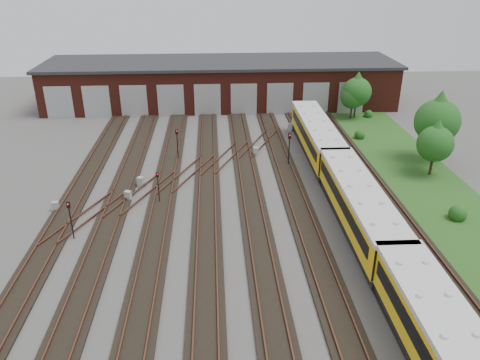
{
  "coord_description": "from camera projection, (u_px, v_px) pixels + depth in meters",
  "views": [
    {
      "loc": [
        -1.26,
        -28.88,
        19.59
      ],
      "look_at": [
        0.95,
        8.4,
        2.0
      ],
      "focal_mm": 35.0,
      "sensor_mm": 36.0,
      "label": 1
    }
  ],
  "objects": [
    {
      "name": "tree_0",
      "position": [
        357.0,
        88.0,
        62.28
      ],
      "size": [
        3.85,
        3.85,
        6.38
      ],
      "color": "#2E2115",
      "rests_on": "ground"
    },
    {
      "name": "signal_mast_1",
      "position": [
        158.0,
        184.0,
        40.79
      ],
      "size": [
        0.25,
        0.24,
        3.0
      ],
      "rotation": [
        0.0,
        0.0,
        0.27
      ],
      "color": "black",
      "rests_on": "ground"
    },
    {
      "name": "bush_1",
      "position": [
        360.0,
        134.0,
        56.39
      ],
      "size": [
        1.26,
        1.26,
        1.26
      ],
      "primitive_type": "sphere",
      "color": "#174915",
      "rests_on": "ground"
    },
    {
      "name": "maintenance_shed",
      "position": [
        221.0,
        82.0,
        69.23
      ],
      "size": [
        51.0,
        12.5,
        6.35
      ],
      "color": "#581F16",
      "rests_on": "ground"
    },
    {
      "name": "relay_cabinet_3",
      "position": [
        290.0,
        127.0,
        59.06
      ],
      "size": [
        0.67,
        0.6,
        0.95
      ],
      "primitive_type": "cube",
      "rotation": [
        0.0,
        0.0,
        -0.24
      ],
      "color": "#999C9E",
      "rests_on": "ground"
    },
    {
      "name": "signal_mast_3",
      "position": [
        289.0,
        145.0,
        48.31
      ],
      "size": [
        0.29,
        0.27,
        3.55
      ],
      "rotation": [
        0.0,
        0.0,
        0.05
      ],
      "color": "black",
      "rests_on": "ground"
    },
    {
      "name": "tree_3",
      "position": [
        436.0,
        140.0,
        45.5
      ],
      "size": [
        3.53,
        3.53,
        5.85
      ],
      "color": "#2E2115",
      "rests_on": "ground"
    },
    {
      "name": "bush_0",
      "position": [
        458.0,
        211.0,
        38.71
      ],
      "size": [
        1.48,
        1.48,
        1.48
      ],
      "primitive_type": "sphere",
      "color": "#174915",
      "rests_on": "ground"
    },
    {
      "name": "relay_cabinet_4",
      "position": [
        256.0,
        152.0,
        51.53
      ],
      "size": [
        0.62,
        0.54,
        0.95
      ],
      "primitive_type": "cube",
      "rotation": [
        0.0,
        0.0,
        -0.13
      ],
      "color": "#999C9E",
      "rests_on": "ground"
    },
    {
      "name": "ground",
      "position": [
        234.0,
        253.0,
        34.49
      ],
      "size": [
        120.0,
        120.0,
        0.0
      ],
      "primitive_type": "plane",
      "color": "#4B4946",
      "rests_on": "ground"
    },
    {
      "name": "signal_mast_0",
      "position": [
        70.0,
        215.0,
        35.45
      ],
      "size": [
        0.25,
        0.24,
        3.21
      ],
      "rotation": [
        0.0,
        0.0,
        -0.02
      ],
      "color": "black",
      "rests_on": "ground"
    },
    {
      "name": "tree_2",
      "position": [
        438.0,
        116.0,
        48.4
      ],
      "size": [
        4.65,
        4.65,
        7.71
      ],
      "color": "#2E2115",
      "rests_on": "ground"
    },
    {
      "name": "grass_verge",
      "position": [
        428.0,
        187.0,
        44.53
      ],
      "size": [
        8.0,
        55.0,
        0.05
      ],
      "primitive_type": "cube",
      "color": "#21511B",
      "rests_on": "ground"
    },
    {
      "name": "bush_2",
      "position": [
        369.0,
        113.0,
        64.14
      ],
      "size": [
        1.17,
        1.17,
        1.17
      ],
      "primitive_type": "sphere",
      "color": "#174915",
      "rests_on": "ground"
    },
    {
      "name": "relay_cabinet_1",
      "position": [
        141.0,
        182.0,
        44.47
      ],
      "size": [
        0.7,
        0.64,
        0.95
      ],
      "primitive_type": "cube",
      "rotation": [
        0.0,
        0.0,
        -0.34
      ],
      "color": "#999C9E",
      "rests_on": "ground"
    },
    {
      "name": "relay_cabinet_2",
      "position": [
        128.0,
        196.0,
        41.89
      ],
      "size": [
        0.67,
        0.62,
        0.91
      ],
      "primitive_type": "cube",
      "rotation": [
        0.0,
        0.0,
        -0.36
      ],
      "color": "#999C9E",
      "rests_on": "ground"
    },
    {
      "name": "signal_mast_2",
      "position": [
        177.0,
        140.0,
        49.74
      ],
      "size": [
        0.3,
        0.28,
        3.45
      ],
      "rotation": [
        0.0,
        0.0,
        0.25
      ],
      "color": "black",
      "rests_on": "ground"
    },
    {
      "name": "relay_cabinet_0",
      "position": [
        56.0,
        206.0,
        40.14
      ],
      "size": [
        0.55,
        0.47,
        0.87
      ],
      "primitive_type": "cube",
      "rotation": [
        0.0,
        0.0,
        0.06
      ],
      "color": "#999C9E",
      "rests_on": "ground"
    },
    {
      "name": "metro_train",
      "position": [
        358.0,
        205.0,
        36.88
      ],
      "size": [
        3.15,
        48.57,
        3.42
      ],
      "rotation": [
        0.0,
        0.0,
        -0.01
      ],
      "color": "black",
      "rests_on": "ground"
    },
    {
      "name": "track_network",
      "position": [
        231.0,
        248.0,
        34.97
      ],
      "size": [
        30.4,
        70.0,
        0.33
      ],
      "color": "black",
      "rests_on": "ground"
    },
    {
      "name": "tree_1",
      "position": [
        353.0,
        94.0,
        62.42
      ],
      "size": [
        3.24,
        3.24,
        5.36
      ],
      "color": "#2E2115",
      "rests_on": "ground"
    }
  ]
}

